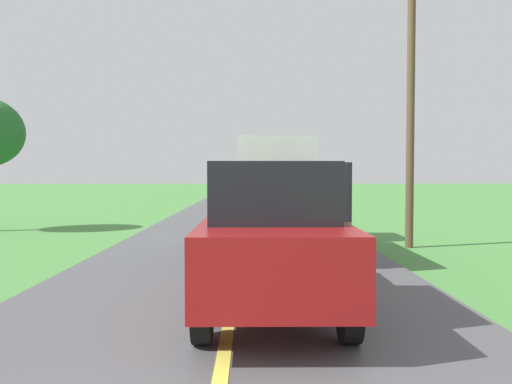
{
  "coord_description": "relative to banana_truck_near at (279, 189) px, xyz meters",
  "views": [
    {
      "loc": [
        0.27,
        -1.48,
        1.85
      ],
      "look_at": [
        0.39,
        11.33,
        1.4
      ],
      "focal_mm": 34.42,
      "sensor_mm": 36.0,
      "label": 1
    }
  ],
  "objects": [
    {
      "name": "utility_pole_roadside",
      "position": [
        3.3,
        -0.36,
        2.24
      ],
      "size": [
        1.96,
        0.2,
        6.87
      ],
      "color": "brown",
      "rests_on": "ground"
    },
    {
      "name": "following_car",
      "position": [
        -0.45,
        -6.4,
        -0.41
      ],
      "size": [
        1.74,
        4.1,
        1.92
      ],
      "color": "maroon",
      "rests_on": "road_surface"
    },
    {
      "name": "banana_truck_near",
      "position": [
        0.0,
        0.0,
        0.0
      ],
      "size": [
        2.38,
        5.82,
        2.8
      ],
      "color": "#2D2D30",
      "rests_on": "road_surface"
    }
  ]
}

